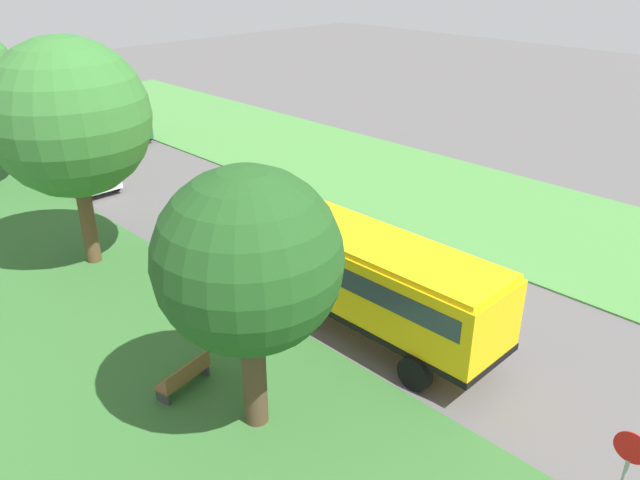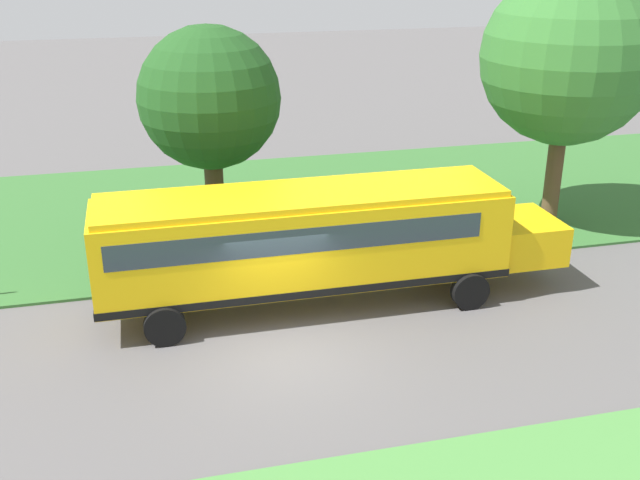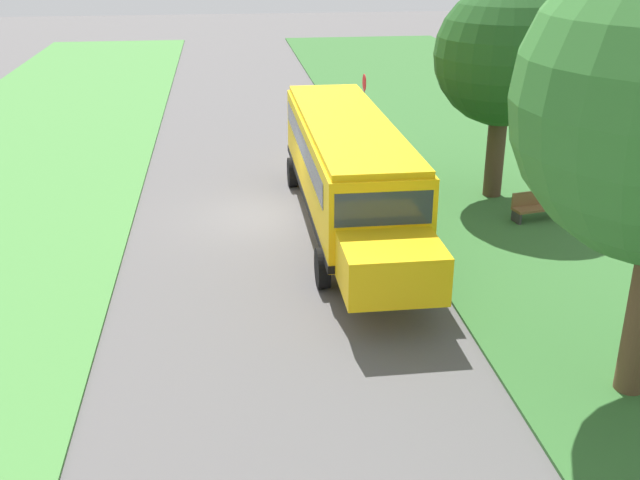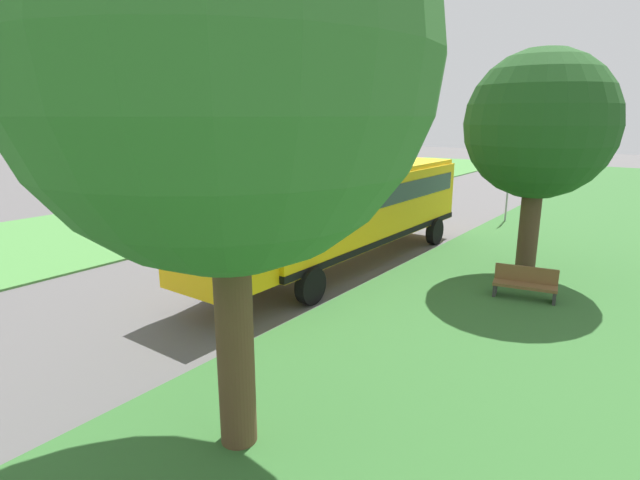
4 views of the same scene
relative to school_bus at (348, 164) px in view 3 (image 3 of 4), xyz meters
name	(u,v)px [view 3 (image 3 of 4)]	position (x,y,z in m)	size (l,w,h in m)	color
ground_plane	(265,216)	(2.35, -1.20, -1.92)	(120.00, 120.00, 0.00)	#565454
grass_verge	(574,201)	(-7.65, -1.20, -1.88)	(12.00, 80.00, 0.08)	#33662D
school_bus	(348,164)	(0.00, 0.00, 0.00)	(2.85, 12.42, 3.16)	yellow
oak_tree_beside_bus	(507,58)	(-5.26, -2.02, 2.58)	(4.32, 4.32, 6.76)	#4C3826
stop_sign	(364,99)	(-2.25, -9.66, -0.19)	(0.08, 0.68, 2.74)	gray
park_bench	(537,206)	(-5.74, 0.31, -1.45)	(1.67, 0.80, 0.92)	brown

